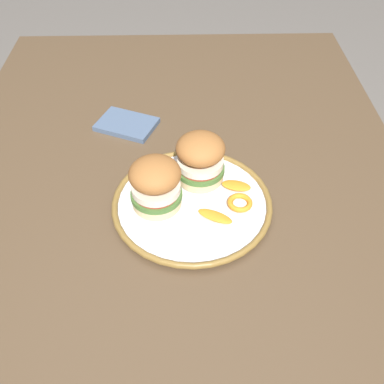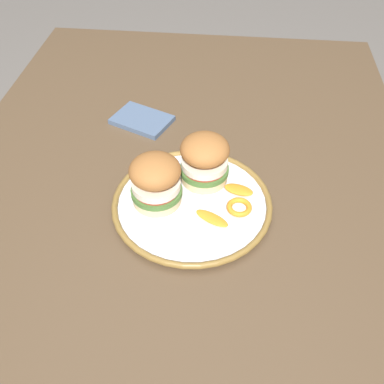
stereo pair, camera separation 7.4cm
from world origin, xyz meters
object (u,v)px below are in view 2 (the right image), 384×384
Objects in this scene: dinner_plate at (192,203)px; sandwich_half_right at (205,159)px; sandwich_half_left at (156,180)px; dining_table at (179,230)px.

sandwich_half_right reaches higher than dinner_plate.
dinner_plate is 2.31× the size of sandwich_half_left.
dinner_plate is at bearing -110.37° from dining_table.
sandwich_half_right is (0.06, -0.02, 0.06)m from dinner_plate.
sandwich_half_left is 0.11m from sandwich_half_right.
sandwich_half_right reaches higher than dining_table.
sandwich_half_left reaches higher than dining_table.
dining_table is at bearing 138.52° from sandwich_half_right.
dining_table is 0.10m from dinner_plate.
sandwich_half_right is at bearing -50.48° from sandwich_half_left.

